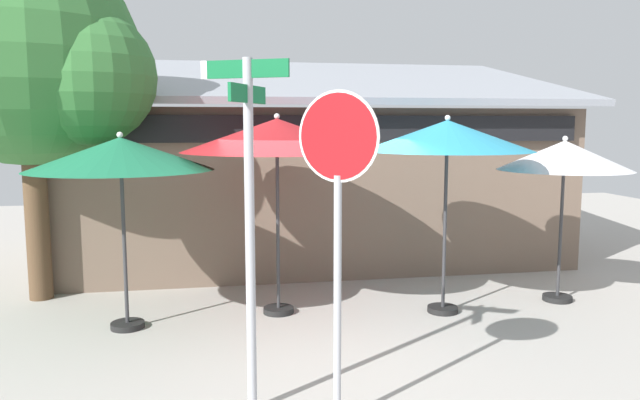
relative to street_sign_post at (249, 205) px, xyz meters
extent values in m
cube|color=#ADA8A0|center=(1.02, 1.92, -2.02)|extent=(28.00, 28.00, 0.10)
cube|color=#705B4C|center=(1.70, 6.87, -0.48)|extent=(9.32, 4.76, 2.98)
cube|color=#999EA8|center=(1.70, 6.72, 1.63)|extent=(9.82, 5.38, 1.19)
cube|color=black|center=(1.70, 4.44, 0.66)|extent=(8.72, 0.16, 0.44)
cylinder|color=#A8AAB2|center=(0.00, 0.00, -0.33)|extent=(0.09, 0.09, 3.29)
cube|color=#116B38|center=(0.00, 0.00, 1.22)|extent=(0.71, 0.38, 0.16)
cube|color=#116B38|center=(0.00, 0.00, 1.00)|extent=(0.38, 0.71, 0.16)
cube|color=white|center=(-0.37, 0.19, 1.22)|extent=(0.07, 0.06, 0.16)
cylinder|color=#A8AAB2|center=(0.75, -0.38, -0.84)|extent=(0.07, 0.07, 2.26)
cylinder|color=white|center=(0.75, -0.38, 0.63)|extent=(0.60, 0.54, 0.80)
cylinder|color=red|center=(0.75, -0.38, 0.63)|extent=(0.57, 0.52, 0.75)
cylinder|color=black|center=(-1.48, 2.62, -1.93)|extent=(0.44, 0.44, 0.08)
cylinder|color=#333335|center=(-1.48, 2.62, -0.89)|extent=(0.05, 0.05, 2.16)
cone|color=#1E724C|center=(-1.48, 2.62, 0.35)|extent=(2.38, 2.38, 0.43)
sphere|color=silver|center=(-1.48, 2.62, 0.59)|extent=(0.08, 0.08, 0.08)
cylinder|color=black|center=(0.58, 2.91, -1.93)|extent=(0.44, 0.44, 0.08)
cylinder|color=#333335|center=(0.58, 2.91, -0.79)|extent=(0.05, 0.05, 2.37)
cone|color=#B21E23|center=(0.58, 2.91, 0.58)|extent=(2.68, 2.68, 0.46)
sphere|color=silver|center=(0.58, 2.91, 0.84)|extent=(0.08, 0.08, 0.08)
cylinder|color=black|center=(2.92, 2.53, -1.93)|extent=(0.44, 0.44, 0.08)
cylinder|color=#333335|center=(2.92, 2.53, -0.78)|extent=(0.05, 0.05, 2.38)
cone|color=#2D99BC|center=(2.92, 2.53, 0.57)|extent=(2.39, 2.39, 0.43)
sphere|color=silver|center=(2.92, 2.53, 0.82)|extent=(0.08, 0.08, 0.08)
cylinder|color=black|center=(4.87, 2.75, -1.93)|extent=(0.44, 0.44, 0.08)
cylinder|color=#333335|center=(4.87, 2.75, -0.94)|extent=(0.05, 0.05, 2.06)
cone|color=white|center=(4.87, 2.75, 0.27)|extent=(1.96, 1.96, 0.44)
sphere|color=silver|center=(4.87, 2.75, 0.52)|extent=(0.08, 0.08, 0.08)
cylinder|color=brown|center=(-2.98, 4.29, -0.73)|extent=(0.35, 0.35, 2.48)
sphere|color=#387538|center=(-2.98, 4.29, 1.74)|extent=(3.28, 3.28, 3.28)
sphere|color=#387538|center=(-2.08, 3.88, 1.41)|extent=(2.00, 2.00, 2.00)
camera|label=1|loc=(-0.33, -5.48, 0.73)|focal=33.87mm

